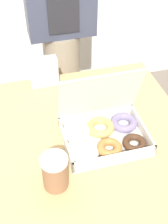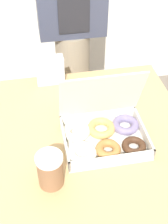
{
  "view_description": "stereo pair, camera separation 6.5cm",
  "coord_description": "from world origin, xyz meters",
  "px_view_note": "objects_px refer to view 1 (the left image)",
  "views": [
    {
      "loc": [
        -0.24,
        -0.81,
        1.65
      ],
      "look_at": [
        -0.02,
        -0.0,
        0.91
      ],
      "focal_mm": 50.0,
      "sensor_mm": 36.0,
      "label": 1
    },
    {
      "loc": [
        -0.18,
        -0.82,
        1.65
      ],
      "look_at": [
        -0.02,
        -0.0,
        0.91
      ],
      "focal_mm": 50.0,
      "sensor_mm": 36.0,
      "label": 2
    }
  ],
  "objects_px": {
    "coffee_cup": "(55,172)",
    "napkin_holder": "(44,72)",
    "person_customer": "(61,19)",
    "donut_box": "(103,131)"
  },
  "relations": [
    {
      "from": "donut_box",
      "to": "coffee_cup",
      "type": "bearing_deg",
      "value": -143.16
    },
    {
      "from": "coffee_cup",
      "to": "napkin_holder",
      "type": "distance_m",
      "value": 0.57
    },
    {
      "from": "person_customer",
      "to": "napkin_holder",
      "type": "bearing_deg",
      "value": -114.34
    },
    {
      "from": "napkin_holder",
      "to": "person_customer",
      "type": "xyz_separation_m",
      "value": [
        0.16,
        0.35,
        0.08
      ]
    },
    {
      "from": "coffee_cup",
      "to": "napkin_holder",
      "type": "relative_size",
      "value": 0.98
    },
    {
      "from": "donut_box",
      "to": "napkin_holder",
      "type": "relative_size",
      "value": 2.46
    },
    {
      "from": "donut_box",
      "to": "person_customer",
      "type": "relative_size",
      "value": 0.21
    },
    {
      "from": "donut_box",
      "to": "person_customer",
      "type": "xyz_separation_m",
      "value": [
        0.0,
        0.76,
        0.11
      ]
    },
    {
      "from": "donut_box",
      "to": "napkin_holder",
      "type": "bearing_deg",
      "value": 110.62
    },
    {
      "from": "coffee_cup",
      "to": "napkin_holder",
      "type": "bearing_deg",
      "value": 84.09
    }
  ]
}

